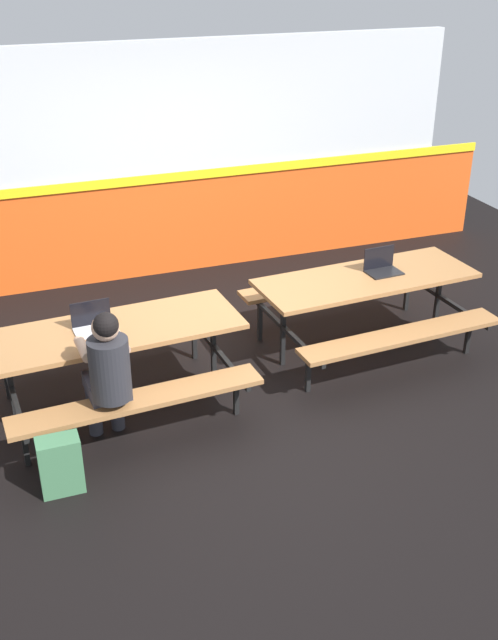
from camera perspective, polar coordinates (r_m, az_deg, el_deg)
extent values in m
cube|color=black|center=(6.89, 0.01, -4.17)|extent=(10.00, 10.00, 0.02)
cube|color=#E55119|center=(8.87, -5.77, 7.08)|extent=(8.00, 0.12, 1.10)
cube|color=yellow|center=(8.62, -5.83, 10.69)|extent=(8.00, 0.03, 0.10)
cube|color=silver|center=(8.51, -6.20, 15.65)|extent=(6.72, 0.12, 1.40)
cube|color=#9E6B3D|center=(6.18, -10.16, -0.77)|extent=(2.10, 0.87, 0.04)
cube|color=#9E6B3D|center=(5.79, -8.35, -6.01)|extent=(1.97, 0.39, 0.04)
cube|color=#9E6B3D|center=(6.86, -11.28, -0.64)|extent=(1.97, 0.39, 0.04)
cube|color=black|center=(6.26, -17.45, -5.20)|extent=(0.04, 0.04, 0.70)
cube|color=black|center=(6.24, -17.50, -4.89)|extent=(0.13, 1.55, 0.04)
cube|color=black|center=(5.91, -16.58, -8.84)|extent=(0.04, 0.04, 0.41)
cube|color=black|center=(6.77, -17.87, -4.10)|extent=(0.04, 0.04, 0.41)
cube|color=black|center=(6.56, -2.70, -2.25)|extent=(0.04, 0.04, 0.70)
cube|color=black|center=(6.54, -2.71, -1.94)|extent=(0.13, 1.55, 0.04)
cube|color=black|center=(6.23, -0.98, -5.51)|extent=(0.04, 0.04, 0.41)
cube|color=black|center=(7.05, -4.16, -1.42)|extent=(0.04, 0.04, 0.41)
cube|color=#9E6B3D|center=(7.09, 8.85, 3.12)|extent=(2.10, 0.87, 0.04)
cube|color=#9E6B3D|center=(6.75, 11.48, -1.17)|extent=(1.97, 0.39, 0.04)
cube|color=#9E6B3D|center=(7.70, 6.23, 2.92)|extent=(1.97, 0.39, 0.04)
cube|color=black|center=(6.87, 2.58, -0.82)|extent=(0.04, 0.04, 0.70)
cube|color=black|center=(6.85, 2.58, -0.53)|extent=(0.13, 1.55, 0.04)
cube|color=black|center=(6.55, 4.49, -3.85)|extent=(0.04, 0.04, 0.41)
cube|color=black|center=(7.35, 0.83, -0.12)|extent=(0.04, 0.04, 0.41)
cube|color=black|center=(7.70, 14.05, 1.57)|extent=(0.04, 0.04, 0.70)
cube|color=black|center=(7.69, 14.08, 1.84)|extent=(0.13, 1.55, 0.04)
cube|color=black|center=(7.42, 16.23, -1.00)|extent=(0.04, 0.04, 0.41)
cube|color=black|center=(8.13, 11.84, 2.07)|extent=(0.04, 0.04, 0.41)
cylinder|color=#2D2D38|center=(6.12, -11.62, -6.62)|extent=(0.11, 0.11, 0.45)
cylinder|color=#2D2D38|center=(6.14, -9.98, -6.28)|extent=(0.11, 0.11, 0.45)
cube|color=#2D2D38|center=(5.85, -10.68, -4.89)|extent=(0.32, 0.40, 0.12)
cylinder|color=#26262B|center=(5.58, -10.47, -3.65)|extent=(0.30, 0.30, 0.48)
cylinder|color=tan|center=(5.69, -12.40, -2.14)|extent=(0.10, 0.30, 0.08)
cylinder|color=tan|center=(5.73, -9.68, -1.61)|extent=(0.10, 0.30, 0.08)
sphere|color=tan|center=(5.44, -10.80, -0.56)|extent=(0.20, 0.20, 0.20)
sphere|color=black|center=(5.40, -10.76, -0.37)|extent=(0.18, 0.18, 0.18)
cube|color=silver|center=(6.14, -11.56, -0.81)|extent=(0.33, 0.24, 0.01)
cube|color=black|center=(6.18, -11.87, 0.53)|extent=(0.32, 0.03, 0.21)
cube|color=black|center=(7.18, 10.16, 3.55)|extent=(0.33, 0.24, 0.01)
cube|color=black|center=(7.22, 9.78, 4.67)|extent=(0.32, 0.03, 0.21)
cube|color=#3F724C|center=(5.59, -14.05, -10.57)|extent=(0.30, 0.18, 0.44)
cube|color=#3F724C|center=(5.72, -14.12, -10.46)|extent=(0.21, 0.04, 0.19)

